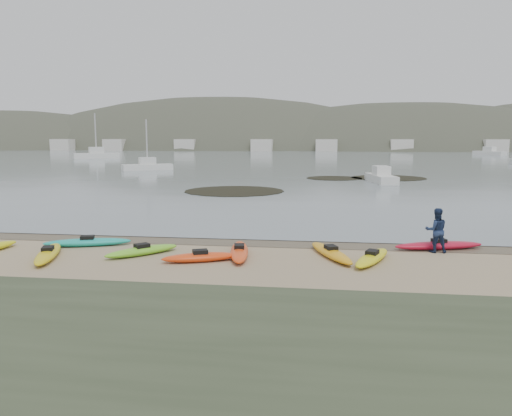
# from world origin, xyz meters

# --- Properties ---
(ground) EXTENTS (600.00, 600.00, 0.00)m
(ground) POSITION_xyz_m (0.00, 0.00, 0.00)
(ground) COLOR tan
(ground) RESTS_ON ground
(wet_sand) EXTENTS (60.00, 60.00, 0.00)m
(wet_sand) POSITION_xyz_m (0.00, -0.30, 0.00)
(wet_sand) COLOR brown
(wet_sand) RESTS_ON ground
(water) EXTENTS (1200.00, 1200.00, 0.00)m
(water) POSITION_xyz_m (0.00, 300.00, 0.01)
(water) COLOR slate
(water) RESTS_ON ground
(kayaks) EXTENTS (24.33, 6.36, 0.34)m
(kayaks) POSITION_xyz_m (-0.48, -2.94, 0.17)
(kayaks) COLOR yellow
(kayaks) RESTS_ON ground
(person_east) EXTENTS (0.92, 0.74, 1.83)m
(person_east) POSITION_xyz_m (7.62, -1.35, 0.91)
(person_east) COLOR navy
(person_east) RESTS_ON ground
(kelp_mats) EXTENTS (23.65, 24.80, 0.04)m
(kelp_mats) POSITION_xyz_m (3.06, 29.77, 0.03)
(kelp_mats) COLOR black
(kelp_mats) RESTS_ON water
(moored_boats) EXTENTS (101.15, 92.93, 1.35)m
(moored_boats) POSITION_xyz_m (-0.09, 77.81, 0.59)
(moored_boats) COLOR silver
(moored_boats) RESTS_ON ground
(far_hills) EXTENTS (550.00, 135.00, 80.00)m
(far_hills) POSITION_xyz_m (39.38, 193.97, -15.93)
(far_hills) COLOR #384235
(far_hills) RESTS_ON ground
(far_town) EXTENTS (199.00, 5.00, 4.00)m
(far_town) POSITION_xyz_m (6.00, 145.00, 2.00)
(far_town) COLOR beige
(far_town) RESTS_ON ground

